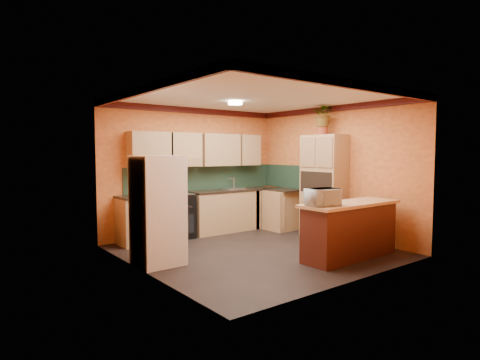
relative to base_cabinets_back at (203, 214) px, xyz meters
name	(u,v)px	position (x,y,z in m)	size (l,w,h in m)	color
room_shell	(247,133)	(-0.02, -1.52, 1.65)	(4.24, 4.24, 2.72)	black
base_cabinets_back	(203,214)	(0.00, 0.00, 0.00)	(3.65, 0.60, 0.88)	#A18755
countertop_back	(203,192)	(0.00, 0.00, 0.46)	(3.65, 0.62, 0.04)	black
stove	(177,216)	(-0.63, 0.00, 0.02)	(0.58, 0.58, 0.91)	black
kettle	(182,189)	(-0.53, -0.05, 0.56)	(0.17, 0.17, 0.18)	#B9260C
sink	(232,189)	(0.77, 0.00, 0.50)	(0.48, 0.40, 0.03)	silver
base_cabinets_right	(284,210)	(1.76, -0.64, 0.00)	(0.60, 0.80, 0.88)	#A18755
countertop_right	(284,190)	(1.76, -0.64, 0.46)	(0.62, 0.80, 0.04)	black
fridge	(158,210)	(-1.79, -1.52, 0.41)	(0.68, 0.66, 1.70)	white
pantry	(324,186)	(1.81, -1.75, 0.61)	(0.48, 0.90, 2.10)	#A18755
fern_pot	(323,131)	(1.81, -1.70, 1.74)	(0.22, 0.22, 0.16)	maroon
fern	(323,114)	(1.81, -1.70, 2.08)	(0.48, 0.41, 0.53)	#A18755
breakfast_bar	(350,232)	(0.89, -3.11, 0.00)	(1.80, 0.55, 0.88)	#521D13
bar_top	(350,204)	(0.89, -3.11, 0.47)	(1.90, 0.65, 0.05)	tan
microwave	(323,197)	(0.20, -3.11, 0.62)	(0.48, 0.33, 0.27)	white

